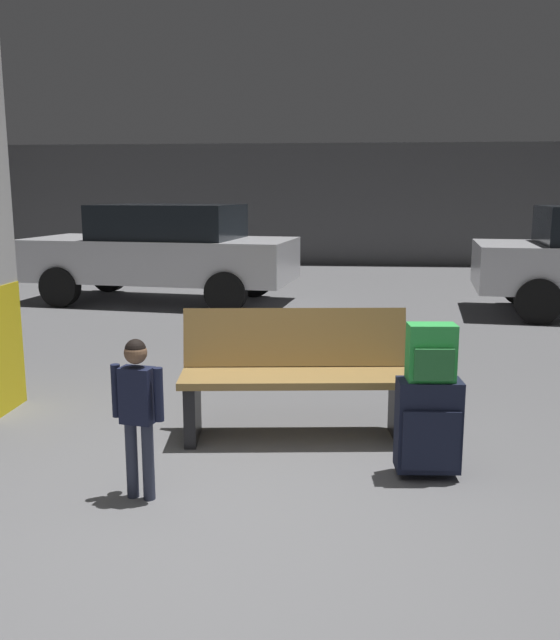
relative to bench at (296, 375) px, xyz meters
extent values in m
cube|color=slate|center=(-0.29, 2.60, -0.49)|extent=(18.00, 18.00, 0.10)
cube|color=#565658|center=(-0.29, 11.46, 0.96)|extent=(18.00, 0.12, 2.80)
cube|color=#9E7A42|center=(0.01, -0.08, 0.00)|extent=(1.64, 0.61, 0.05)
cube|color=#9E7A42|center=(-0.02, 0.17, 0.23)|extent=(1.60, 0.28, 0.42)
cube|color=black|center=(-0.71, -0.15, -0.23)|extent=(0.12, 0.41, 0.41)
cube|color=black|center=(0.72, 0.00, -0.23)|extent=(0.12, 0.41, 0.41)
cube|color=#191E33|center=(0.84, -0.63, -0.12)|extent=(0.39, 0.22, 0.56)
cube|color=#191E33|center=(0.85, -0.74, -0.18)|extent=(0.34, 0.05, 0.36)
cube|color=#A5A5AA|center=(0.84, -0.55, 0.15)|extent=(0.14, 0.03, 0.02)
cylinder|color=black|center=(0.68, -0.56, -0.42)|extent=(0.02, 0.05, 0.04)
cylinder|color=black|center=(1.00, -0.54, -0.42)|extent=(0.02, 0.05, 0.04)
cube|color=green|center=(0.84, -0.63, 0.33)|extent=(0.29, 0.18, 0.34)
cube|color=#2B773A|center=(0.85, -0.73, 0.28)|extent=(0.23, 0.05, 0.19)
cylinder|color=black|center=(0.84, -0.63, 0.49)|extent=(0.06, 0.03, 0.02)
cylinder|color=#33384C|center=(-0.75, -1.10, -0.22)|extent=(0.07, 0.07, 0.45)
cylinder|color=#33384C|center=(-0.85, -1.08, -0.22)|extent=(0.07, 0.07, 0.45)
cube|color=#191E38|center=(-0.80, -1.09, 0.16)|extent=(0.20, 0.14, 0.32)
cylinder|color=#191E38|center=(-0.67, -1.11, 0.18)|extent=(0.05, 0.05, 0.30)
cylinder|color=#191E38|center=(-0.93, -1.06, 0.18)|extent=(0.05, 0.05, 0.30)
sphere|color=brown|center=(-0.80, -1.09, 0.40)|extent=(0.13, 0.13, 0.13)
sphere|color=black|center=(-0.80, -1.09, 0.42)|extent=(0.12, 0.12, 0.12)
cylinder|color=red|center=(-0.85, -0.98, 0.18)|extent=(0.06, 0.06, 0.10)
cylinder|color=red|center=(-0.85, -0.98, 0.25)|extent=(0.01, 0.01, 0.06)
cylinder|color=black|center=(3.06, 5.99, -0.14)|extent=(0.62, 0.27, 0.60)
cylinder|color=black|center=(2.88, 4.40, -0.14)|extent=(0.62, 0.27, 0.60)
cube|color=silver|center=(-2.50, 5.76, 0.23)|extent=(4.29, 2.22, 0.64)
cube|color=black|center=(-2.35, 5.74, 0.81)|extent=(2.28, 1.80, 0.52)
cylinder|color=black|center=(-3.89, 5.13, -0.14)|extent=(0.62, 0.28, 0.60)
cylinder|color=black|center=(-3.68, 6.72, -0.14)|extent=(0.62, 0.28, 0.60)
cylinder|color=black|center=(-1.31, 4.79, -0.14)|extent=(0.62, 0.28, 0.60)
cylinder|color=black|center=(-1.10, 6.38, -0.14)|extent=(0.62, 0.28, 0.60)
camera|label=1|loc=(0.30, -4.58, 1.27)|focal=37.97mm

